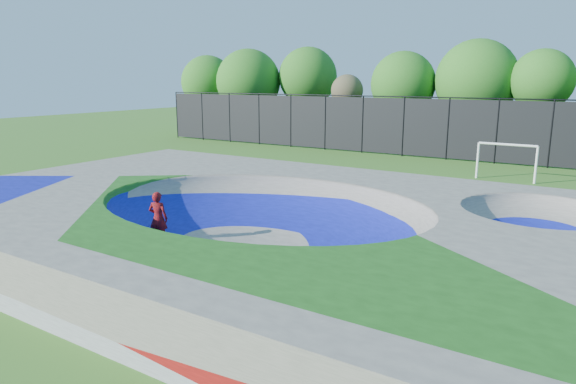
% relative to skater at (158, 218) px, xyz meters
% --- Properties ---
extents(ground, '(120.00, 120.00, 0.00)m').
position_rel_skater_xyz_m(ground, '(2.85, 1.56, -0.86)').
color(ground, '#32651C').
rests_on(ground, ground).
extents(skate_deck, '(22.00, 14.00, 1.50)m').
position_rel_skater_xyz_m(skate_deck, '(2.85, 1.56, -0.11)').
color(skate_deck, gray).
rests_on(skate_deck, ground).
extents(skater, '(0.73, 0.59, 1.73)m').
position_rel_skater_xyz_m(skater, '(0.00, 0.00, 0.00)').
color(skater, red).
rests_on(skater, ground).
extents(skateboard, '(0.80, 0.52, 0.05)m').
position_rel_skater_xyz_m(skateboard, '(0.00, 0.00, -0.84)').
color(skateboard, black).
rests_on(skateboard, ground).
extents(soccer_goal, '(2.95, 0.12, 1.95)m').
position_rel_skater_xyz_m(soccer_goal, '(7.42, 17.07, 0.49)').
color(soccer_goal, white).
rests_on(soccer_goal, ground).
extents(fence, '(48.09, 0.09, 4.04)m').
position_rel_skater_xyz_m(fence, '(2.85, 22.56, 1.23)').
color(fence, black).
rests_on(fence, ground).
extents(treeline, '(54.29, 7.54, 8.24)m').
position_rel_skater_xyz_m(treeline, '(3.30, 27.32, 4.11)').
color(treeline, '#4D3B26').
rests_on(treeline, ground).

